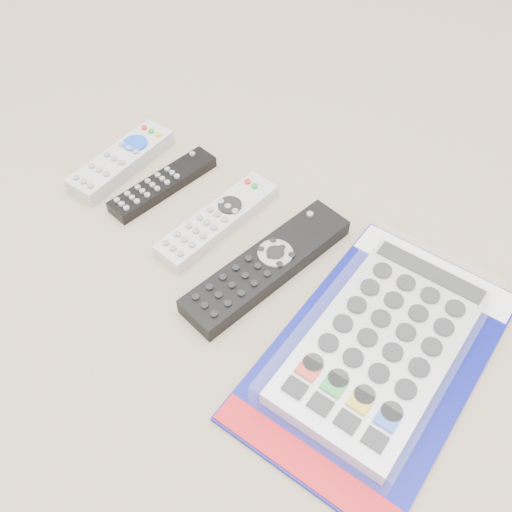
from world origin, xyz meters
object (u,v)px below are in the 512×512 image
Objects in this scene: remote_slim_black at (163,184)px; jumbo_remote_packaged at (382,344)px; remote_small_grey at (121,161)px; remote_large_black at (267,265)px; remote_silver_dvd at (217,220)px.

jumbo_remote_packaged reaches higher than remote_slim_black.
remote_large_black is at bearing -7.05° from remote_small_grey.
remote_silver_dvd is 0.57× the size of jumbo_remote_packaged.
remote_small_grey is 0.69× the size of remote_large_black.
jumbo_remote_packaged reaches higher than remote_small_grey.
remote_silver_dvd is 0.10m from remote_large_black.
remote_small_grey is at bearing -176.50° from remote_large_black.
remote_small_grey is 0.50× the size of jumbo_remote_packaged.
jumbo_remote_packaged is (0.37, -0.06, 0.01)m from remote_slim_black.
jumbo_remote_packaged reaches higher than remote_large_black.
remote_silver_dvd is at bearing -2.85° from remote_small_grey.
jumbo_remote_packaged reaches higher than remote_silver_dvd.
remote_small_grey reaches higher than remote_slim_black.
remote_small_grey is 1.00× the size of remote_slim_black.
jumbo_remote_packaged is at bearing -7.03° from remote_small_grey.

